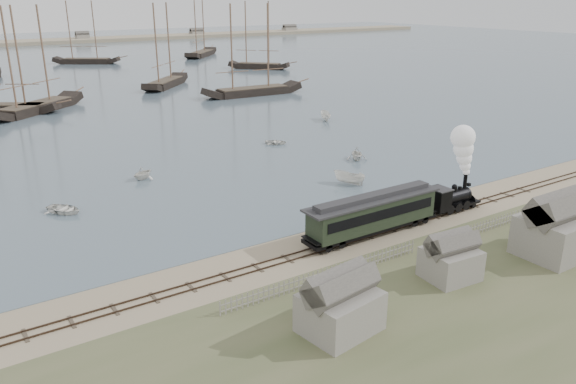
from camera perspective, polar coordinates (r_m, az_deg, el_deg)
ground at (r=53.95m, az=5.02°, el=-4.22°), size 600.00×600.00×0.00m
harbor_water at (r=211.93m, az=-25.32°, el=11.77°), size 600.00×336.00×0.06m
rail_track at (r=52.52m, az=6.38°, el=-4.90°), size 120.00×1.80×0.16m
picket_fence_west at (r=45.38m, az=4.00°, el=-9.00°), size 19.00×0.10×1.20m
picket_fence_east at (r=57.62m, az=19.59°, el=-3.75°), size 15.00×0.10×1.20m
shed_left at (r=39.46m, az=5.25°, el=-13.78°), size 5.00×4.00×4.10m
shed_mid at (r=47.51m, az=16.03°, el=-8.39°), size 4.00×3.50×3.60m
shed_right at (r=54.80m, az=25.26°, el=-5.74°), size 6.00×5.00×5.10m
locomotive at (r=61.08m, az=17.23°, el=1.83°), size 6.98×2.60×8.70m
passenger_coach at (r=53.25m, az=8.62°, el=-2.08°), size 14.72×2.84×3.57m
beached_dinghy at (r=55.31m, az=6.33°, el=-3.16°), size 3.35×4.46×0.88m
rowboat_0 at (r=62.90m, az=-21.79°, el=-1.62°), size 4.94×4.64×0.83m
rowboat_1 at (r=71.29m, az=-14.55°, el=1.91°), size 3.81×3.99×1.63m
rowboat_2 at (r=67.56m, az=6.22°, el=1.43°), size 4.22×3.24×1.54m
rowboat_3 at (r=85.67m, az=-1.23°, el=5.11°), size 4.00×4.06×0.69m
rowboat_4 at (r=77.83m, az=6.99°, el=3.90°), size 4.28×4.08×1.75m
rowboat_5 at (r=102.49m, az=3.82°, el=7.70°), size 4.35×3.14×1.58m
schooner_2 at (r=120.28m, az=-27.15°, el=11.85°), size 18.28×13.86×20.00m
schooner_3 at (r=143.38m, az=-12.56°, el=14.36°), size 17.78×18.55×20.00m
schooner_4 at (r=128.21m, az=-3.69°, el=14.22°), size 23.68×6.40×20.00m
schooner_5 at (r=175.87m, az=-3.04°, el=15.63°), size 15.77×16.84×20.00m
schooner_8 at (r=200.73m, az=-20.09°, el=15.00°), size 20.50×15.95×20.00m
schooner_9 at (r=215.46m, az=-8.93°, el=16.12°), size 20.76×22.04×20.00m
schooner_10 at (r=119.03m, az=-24.83°, el=12.13°), size 21.50×19.12×20.00m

